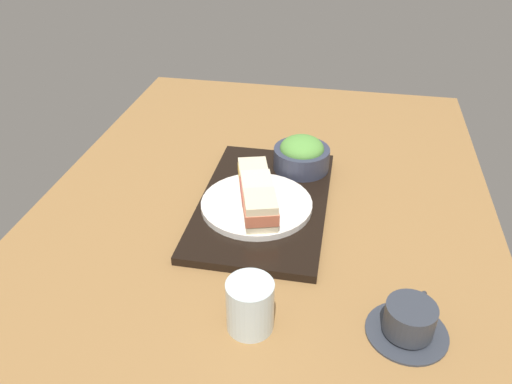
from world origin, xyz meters
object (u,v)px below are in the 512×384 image
sandwich_near (253,174)px  coffee_cup (409,321)px  sandwich_plate (257,204)px  salad_bowl (302,155)px  sandwich_far (260,210)px  sandwich_middle (257,191)px  drinking_glass (250,305)px

sandwich_near → coffee_cup: (34.91, 32.22, -2.83)cm
sandwich_plate → salad_bowl: (-18.12, 7.42, 3.01)cm
sandwich_plate → sandwich_far: bearing=16.7°
sandwich_far → sandwich_middle: bearing=-163.3°
sandwich_middle → drinking_glass: size_ratio=1.06×
sandwich_near → coffee_cup: 47.59cm
sandwich_near → salad_bowl: bearing=139.2°
drinking_glass → sandwich_plate: bearing=-171.1°
sandwich_near → sandwich_plate: bearing=16.7°
drinking_glass → sandwich_far: bearing=-173.5°
coffee_cup → salad_bowl: bearing=-153.7°
sandwich_near → drinking_glass: 38.79cm
sandwich_far → drinking_glass: 24.21cm
sandwich_plate → sandwich_near: sandwich_near is taller
sandwich_plate → sandwich_near: bearing=-163.3°
sandwich_far → salad_bowl: 25.75cm
sandwich_plate → sandwich_far: size_ratio=2.52×
sandwich_plate → salad_bowl: salad_bowl is taller
sandwich_middle → coffee_cup: size_ratio=0.73×
sandwich_plate → coffee_cup: bearing=47.2°
sandwich_far → coffee_cup: (20.77, 27.99, -3.47)cm
salad_bowl → sandwich_middle: bearing=-22.3°
sandwich_far → drinking_glass: size_ratio=1.03×
sandwich_middle → salad_bowl: (-18.12, 7.42, -0.53)cm
coffee_cup → sandwich_plate: bearing=-132.8°
sandwich_far → salad_bowl: bearing=168.1°
sandwich_middle → drinking_glass: 31.48cm
sandwich_plate → coffee_cup: 41.01cm
sandwich_middle → sandwich_far: 7.38cm
sandwich_far → salad_bowl: salad_bowl is taller
salad_bowl → drinking_glass: 49.27cm
salad_bowl → drinking_glass: bearing=-3.0°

